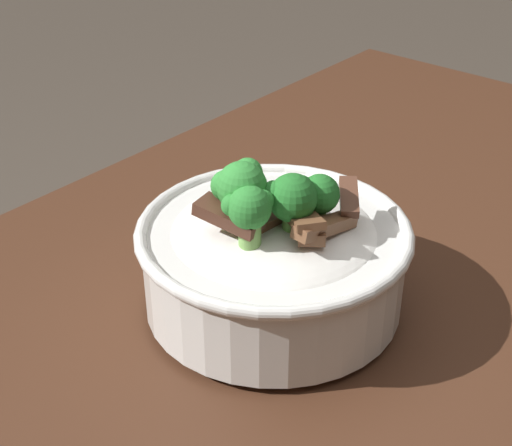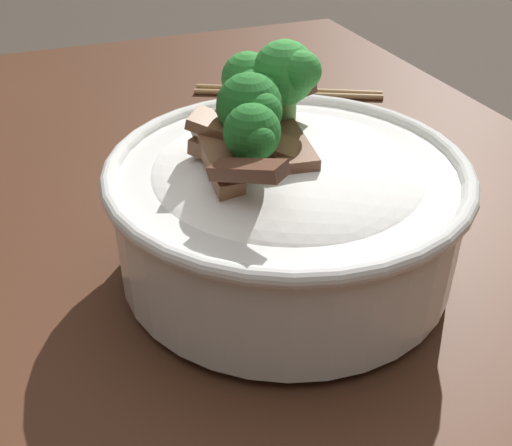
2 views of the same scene
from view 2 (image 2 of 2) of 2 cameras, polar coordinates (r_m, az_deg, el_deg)
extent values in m
cube|color=#472819|center=(0.44, 0.99, -11.30)|extent=(1.34, 0.77, 0.05)
cube|color=#472819|center=(1.20, 4.07, -1.62)|extent=(0.06, 0.06, 0.72)
cylinder|color=white|center=(0.46, 2.69, -3.88)|extent=(0.10, 0.10, 0.01)
cylinder|color=white|center=(0.44, 2.84, 0.64)|extent=(0.24, 0.24, 0.08)
torus|color=white|center=(0.42, 2.99, 5.19)|extent=(0.25, 0.25, 0.01)
ellipsoid|color=white|center=(0.42, 2.95, 4.08)|extent=(0.20, 0.20, 0.05)
cube|color=#4C2B1E|center=(0.45, 1.64, 12.15)|extent=(0.04, 0.06, 0.02)
cube|color=brown|center=(0.40, -2.05, 6.42)|extent=(0.06, 0.05, 0.02)
cube|color=brown|center=(0.40, -0.80, 8.16)|extent=(0.07, 0.08, 0.03)
cube|color=brown|center=(0.41, 2.80, 7.36)|extent=(0.07, 0.04, 0.01)
cube|color=brown|center=(0.39, -3.80, 6.56)|extent=(0.08, 0.02, 0.03)
cube|color=#563323|center=(0.35, -0.66, 4.80)|extent=(0.05, 0.04, 0.02)
cylinder|color=#7AB256|center=(0.38, -0.35, 5.54)|extent=(0.01, 0.01, 0.02)
sphere|color=#237028|center=(0.37, -0.37, 8.52)|extent=(0.04, 0.04, 0.04)
sphere|color=#237028|center=(0.36, -0.22, 7.69)|extent=(0.02, 0.02, 0.02)
sphere|color=#237028|center=(0.38, 0.64, 8.94)|extent=(0.02, 0.02, 0.02)
cylinder|color=#6BA84C|center=(0.44, 2.56, 10.21)|extent=(0.02, 0.02, 0.03)
sphere|color=green|center=(0.43, 2.66, 13.94)|extent=(0.04, 0.04, 0.04)
sphere|color=green|center=(0.41, 4.30, 14.06)|extent=(0.03, 0.03, 0.03)
sphere|color=green|center=(0.44, 4.23, 14.03)|extent=(0.03, 0.03, 0.03)
cylinder|color=#7AB256|center=(0.44, -0.74, 10.26)|extent=(0.02, 0.02, 0.03)
sphere|color=#2D8433|center=(0.43, -0.77, 13.41)|extent=(0.04, 0.04, 0.04)
sphere|color=#2D8433|center=(0.42, -0.53, 13.07)|extent=(0.02, 0.02, 0.02)
sphere|color=#2D8433|center=(0.44, 0.43, 14.07)|extent=(0.02, 0.02, 0.02)
cylinder|color=#6BA84C|center=(0.41, -0.62, 7.62)|extent=(0.02, 0.02, 0.02)
sphere|color=#237028|center=(0.40, -0.64, 10.94)|extent=(0.04, 0.04, 0.04)
sphere|color=#237028|center=(0.38, 0.58, 10.37)|extent=(0.03, 0.03, 0.03)
sphere|color=#237028|center=(0.41, 0.50, 12.15)|extent=(0.02, 0.02, 0.02)
cylinder|color=#9E7A4C|center=(0.78, 3.06, 12.36)|extent=(0.11, 0.21, 0.01)
cylinder|color=#9E7A4C|center=(0.77, 3.00, 11.98)|extent=(0.11, 0.21, 0.01)
camera|label=1|loc=(0.83, -46.44, 37.06)|focal=52.99mm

